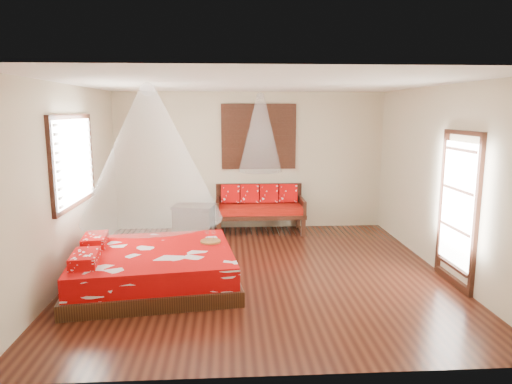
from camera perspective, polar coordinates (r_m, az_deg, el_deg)
room at (r=6.68m, az=0.42°, el=1.33°), size 5.54×5.54×2.84m
bed at (r=6.64m, az=-12.73°, el=-9.19°), size 2.47×2.29×0.65m
daybed at (r=9.19m, az=0.47°, el=-1.80°), size 1.77×0.79×0.94m
storage_chest at (r=9.32m, az=-7.78°, el=-3.28°), size 0.88×0.71×0.54m
shutter_panel at (r=9.34m, az=0.34°, el=6.93°), size 1.52×0.06×1.32m
window_left at (r=7.19m, az=-21.82°, el=3.64°), size 0.10×1.74×1.34m
glazed_door at (r=6.91m, az=23.90°, el=-2.05°), size 0.08×1.02×2.16m
wine_tray at (r=6.81m, az=-5.71°, el=-5.75°), size 0.30×0.30×0.24m
mosquito_net_main at (r=6.30m, az=-13.10°, el=4.66°), size 1.92×1.92×1.80m
mosquito_net_daybed at (r=8.87m, az=0.54°, el=7.41°), size 0.85×0.85×1.50m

